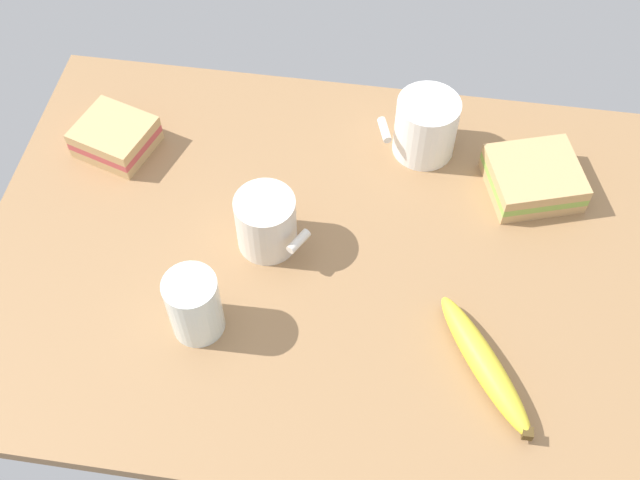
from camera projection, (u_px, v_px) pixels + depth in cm
name	position (u px, v px, depth cm)	size (l,w,h in cm)	color
tabletop	(320.00, 257.00, 103.73)	(90.00, 64.00, 2.00)	#936D47
coffee_mug_black	(266.00, 222.00, 100.37)	(10.02, 8.39, 8.52)	silver
coffee_mug_milky	(426.00, 126.00, 109.50)	(11.29, 8.82, 9.18)	white
sandwich_main	(115.00, 137.00, 111.72)	(12.30, 11.65, 4.40)	tan
sandwich_side	(534.00, 178.00, 107.35)	(14.68, 13.91, 4.40)	tan
glass_of_milk	(195.00, 307.00, 93.27)	(6.53, 6.53, 9.48)	silver
banana	(484.00, 364.00, 91.87)	(13.42, 18.48, 3.37)	yellow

